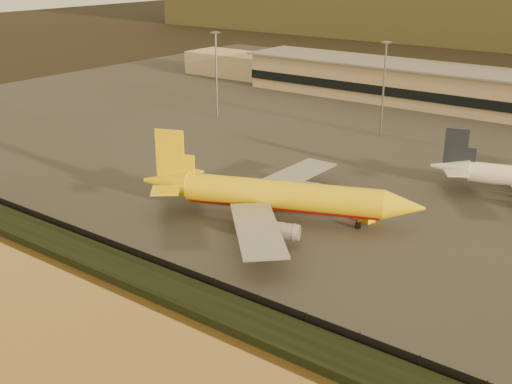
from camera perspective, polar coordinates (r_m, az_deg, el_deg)
ground at (r=110.72m, az=-3.23°, el=-4.79°), size 900.00×900.00×0.00m
embankment at (r=99.49m, az=-9.62°, el=-7.70°), size 320.00×7.00×1.40m
tarmac at (r=188.99m, az=15.74°, el=5.26°), size 320.00×220.00×0.20m
perimeter_fence at (r=101.64m, az=-8.00°, el=-6.58°), size 300.00×0.05×2.20m
terminal_building at (r=220.60m, az=15.41°, el=9.04°), size 202.00×25.00×12.60m
apron_light_masts at (r=162.24m, az=18.51°, el=8.23°), size 152.20×12.20×25.40m
dhl_cargo_jet at (r=118.76m, az=1.93°, el=-0.36°), size 51.42×48.65×15.99m
gse_vehicle_yellow at (r=121.77m, az=9.52°, el=-2.03°), size 4.72×3.04×1.96m
gse_vehicle_white at (r=139.99m, az=2.80°, el=1.26°), size 4.76×3.02×1.98m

